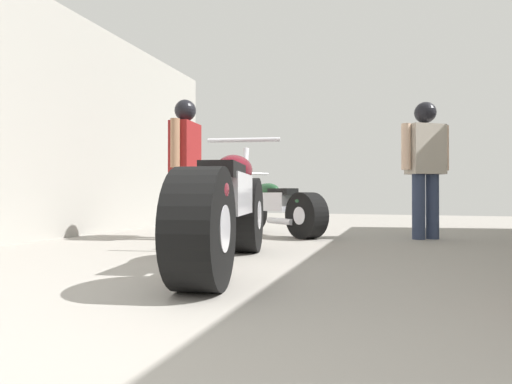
{
  "coord_description": "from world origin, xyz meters",
  "views": [
    {
      "loc": [
        1.0,
        -0.64,
        0.54
      ],
      "look_at": [
        -0.41,
        3.42,
        0.57
      ],
      "focal_mm": 28.7,
      "sensor_mm": 36.0,
      "label": 1
    }
  ],
  "objects_px": {
    "motorcycle_maroon_cruiser": "(227,209)",
    "mechanic_in_blue": "(185,156)",
    "mechanic_with_helmet": "(425,157)",
    "motorcycle_black_naked": "(277,208)"
  },
  "relations": [
    {
      "from": "motorcycle_maroon_cruiser",
      "to": "mechanic_in_blue",
      "type": "relative_size",
      "value": 1.34
    },
    {
      "from": "motorcycle_maroon_cruiser",
      "to": "mechanic_with_helmet",
      "type": "xyz_separation_m",
      "value": [
        1.53,
        2.6,
        0.57
      ]
    },
    {
      "from": "motorcycle_maroon_cruiser",
      "to": "mechanic_in_blue",
      "type": "xyz_separation_m",
      "value": [
        -1.26,
        1.64,
        0.59
      ]
    },
    {
      "from": "motorcycle_maroon_cruiser",
      "to": "mechanic_in_blue",
      "type": "height_order",
      "value": "mechanic_in_blue"
    },
    {
      "from": "motorcycle_maroon_cruiser",
      "to": "motorcycle_black_naked",
      "type": "xyz_separation_m",
      "value": [
        -0.35,
        2.55,
        -0.08
      ]
    },
    {
      "from": "motorcycle_maroon_cruiser",
      "to": "mechanic_in_blue",
      "type": "distance_m",
      "value": 2.15
    },
    {
      "from": "motorcycle_maroon_cruiser",
      "to": "mechanic_with_helmet",
      "type": "bearing_deg",
      "value": 59.54
    },
    {
      "from": "motorcycle_maroon_cruiser",
      "to": "motorcycle_black_naked",
      "type": "relative_size",
      "value": 1.42
    },
    {
      "from": "mechanic_with_helmet",
      "to": "motorcycle_maroon_cruiser",
      "type": "bearing_deg",
      "value": -120.46
    },
    {
      "from": "motorcycle_maroon_cruiser",
      "to": "motorcycle_black_naked",
      "type": "bearing_deg",
      "value": 97.82
    }
  ]
}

